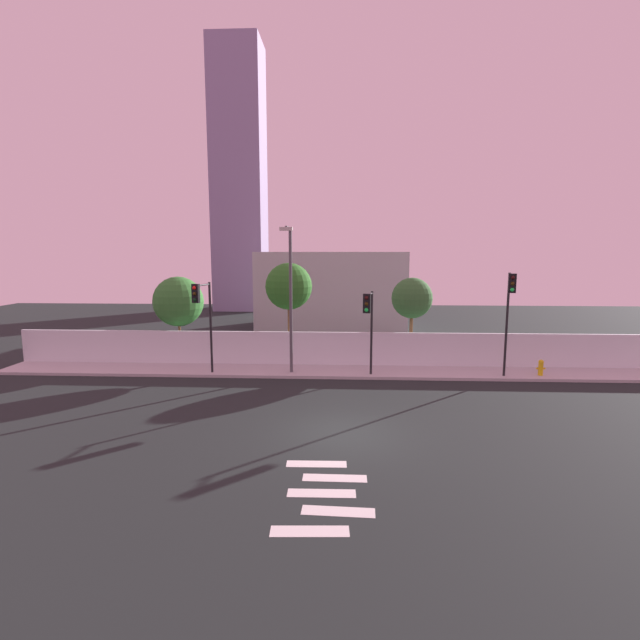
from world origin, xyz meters
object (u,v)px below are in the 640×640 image
roadside_tree_midleft (289,287)px  roadside_tree_midright (412,298)px  roadside_tree_leftmost (178,302)px  street_lamp_curbside (290,290)px  traffic_light_left (510,303)px  fire_hydrant (541,367)px  traffic_light_right (203,308)px  traffic_light_center (369,315)px

roadside_tree_midleft → roadside_tree_midright: 7.03m
roadside_tree_leftmost → street_lamp_curbside: bearing=-26.5°
roadside_tree_leftmost → roadside_tree_midleft: roadside_tree_midleft is taller
traffic_light_left → roadside_tree_leftmost: traffic_light_left is taller
fire_hydrant → roadside_tree_leftmost: size_ratio=0.16×
roadside_tree_midleft → traffic_light_right: bearing=-132.0°
roadside_tree_leftmost → roadside_tree_midleft: size_ratio=0.86×
traffic_light_right → fire_hydrant: size_ratio=5.78×
traffic_light_center → roadside_tree_leftmost: bearing=158.3°
roadside_tree_midleft → fire_hydrant: bearing=-14.1°
traffic_light_right → roadside_tree_leftmost: size_ratio=0.95×
traffic_light_left → traffic_light_center: size_ratio=1.22×
roadside_tree_leftmost → roadside_tree_midleft: bearing=0.0°
traffic_light_left → roadside_tree_midright: size_ratio=1.06×
street_lamp_curbside → fire_hydrant: street_lamp_curbside is taller
traffic_light_center → traffic_light_left: bearing=2.9°
fire_hydrant → roadside_tree_midright: (-6.00, 3.27, 3.09)m
traffic_light_left → fire_hydrant: bearing=18.9°
roadside_tree_midleft → roadside_tree_midright: bearing=0.0°
fire_hydrant → roadside_tree_leftmost: roadside_tree_leftmost is taller
traffic_light_right → roadside_tree_midleft: size_ratio=0.82×
traffic_light_left → roadside_tree_leftmost: 17.93m
traffic_light_right → roadside_tree_midright: (10.75, 4.17, 0.13)m
traffic_light_right → street_lamp_curbside: size_ratio=0.63×
fire_hydrant → roadside_tree_leftmost: 19.92m
traffic_light_right → roadside_tree_leftmost: (-2.69, 4.17, -0.12)m
traffic_light_left → roadside_tree_midleft: (-11.04, 3.94, 0.45)m
traffic_light_right → roadside_tree_midright: roadside_tree_midright is taller
traffic_light_right → roadside_tree_midleft: bearing=48.0°
traffic_light_left → roadside_tree_midright: traffic_light_left is taller
street_lamp_curbside → roadside_tree_leftmost: 7.78m
traffic_light_left → traffic_light_right: traffic_light_left is taller
roadside_tree_midleft → roadside_tree_midright: roadside_tree_midleft is taller
traffic_light_right → traffic_light_left: bearing=0.9°
traffic_light_left → roadside_tree_midright: 5.65m
fire_hydrant → roadside_tree_leftmost: bearing=170.4°
roadside_tree_midright → traffic_light_right: bearing=-158.8°
roadside_tree_midleft → traffic_light_center: bearing=-44.6°
traffic_light_left → fire_hydrant: 3.88m
roadside_tree_midright → traffic_light_center: bearing=-121.9°
roadside_tree_midleft → traffic_light_left: bearing=-19.7°
roadside_tree_midright → roadside_tree_leftmost: bearing=-180.0°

